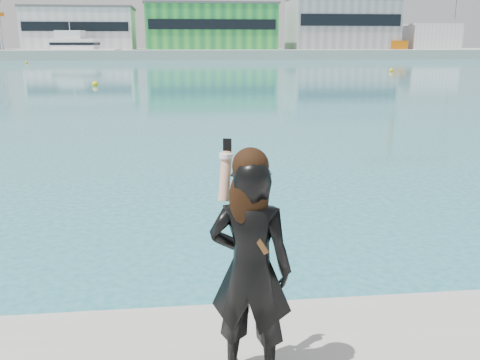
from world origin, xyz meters
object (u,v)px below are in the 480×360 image
Objects in this scene: motor_yacht at (77,49)px; buoy_near at (391,72)px; buoy_extra at (95,86)px; woman at (250,263)px; buoy_far at (27,63)px.

motor_yacht reaches higher than buoy_near.
motor_yacht is 35.06× the size of buoy_extra.
buoy_near is 0.26× the size of woman.
buoy_far is (-5.03, -21.72, -2.22)m from motor_yacht.
buoy_extra is (19.19, -53.02, 0.00)m from buoy_far.
buoy_far is at bearing 109.89° from buoy_extra.
motor_yacht is 35.06× the size of buoy_far.
buoy_far is 56.38m from buoy_extra.
buoy_near is at bearing 29.85° from buoy_extra.
buoy_extra is at bearing -67.54° from motor_yacht.
motor_yacht is 118.34m from woman.
woman is at bearing -113.01° from buoy_near.
buoy_near is at bearing -38.14° from motor_yacht.
woman reaches higher than buoy_extra.
buoy_near and buoy_extra have the same top height.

